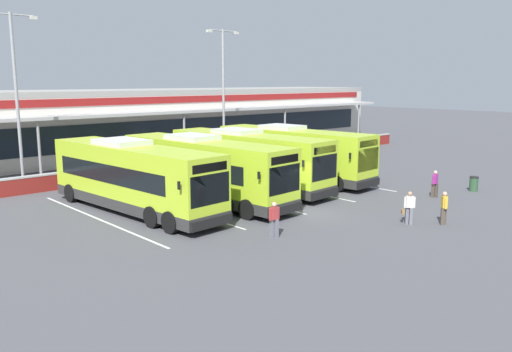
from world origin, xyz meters
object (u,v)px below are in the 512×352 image
object	(u,v)px
coach_bus_leftmost	(134,178)
pedestrian_child	(444,207)
pedestrian_in_dark_coat	(274,219)
pedestrian_with_handbag	(409,207)
coach_bus_right_centre	(293,155)
litter_bin	(474,184)
pedestrian_near_bin	(435,183)
coach_bus_centre	(247,161)
lamp_post_centre	(223,87)
lamp_post_west	(16,90)
coach_bus_left_centre	(204,171)

from	to	relation	value
coach_bus_leftmost	pedestrian_child	size ratio (longest dim) A/B	7.59
coach_bus_leftmost	pedestrian_in_dark_coat	xyz separation A→B (m)	(2.14, -8.37, -0.91)
pedestrian_with_handbag	pedestrian_in_dark_coat	xyz separation A→B (m)	(-6.32, 2.80, 0.02)
coach_bus_leftmost	coach_bus_right_centre	bearing A→B (deg)	2.86
litter_bin	pedestrian_with_handbag	bearing A→B (deg)	-171.64
pedestrian_near_bin	coach_bus_right_centre	bearing A→B (deg)	102.46
coach_bus_centre	lamp_post_centre	xyz separation A→B (m)	(5.99, 9.75, 4.50)
pedestrian_with_handbag	litter_bin	distance (m)	10.01
coach_bus_leftmost	lamp_post_centre	size ratio (longest dim) A/B	1.12
coach_bus_centre	coach_bus_right_centre	distance (m)	4.31
coach_bus_leftmost	lamp_post_centre	bearing A→B (deg)	35.38
coach_bus_centre	pedestrian_near_bin	bearing A→B (deg)	-55.81
coach_bus_centre	coach_bus_right_centre	world-z (taller)	same
coach_bus_leftmost	litter_bin	xyz separation A→B (m)	(18.36, -9.72, -1.32)
coach_bus_right_centre	coach_bus_centre	bearing A→B (deg)	-178.13
coach_bus_leftmost	pedestrian_in_dark_coat	world-z (taller)	coach_bus_leftmost
coach_bus_right_centre	pedestrian_in_dark_coat	size ratio (longest dim) A/B	7.59
lamp_post_centre	pedestrian_in_dark_coat	bearing A→B (deg)	-123.43
coach_bus_right_centre	lamp_post_west	xyz separation A→B (m)	(-14.82, 9.95, 4.50)
lamp_post_centre	pedestrian_child	bearing A→B (deg)	-101.88
coach_bus_left_centre	coach_bus_centre	size ratio (longest dim) A/B	1.00
coach_bus_leftmost	pedestrian_near_bin	bearing A→B (deg)	-31.10
lamp_post_west	coach_bus_leftmost	bearing A→B (deg)	-78.94
coach_bus_centre	pedestrian_in_dark_coat	xyz separation A→B (m)	(-6.30, -8.87, -0.91)
coach_bus_centre	pedestrian_in_dark_coat	bearing A→B (deg)	-125.42
pedestrian_in_dark_coat	lamp_post_west	bearing A→B (deg)	102.51
coach_bus_centre	litter_bin	size ratio (longest dim) A/B	13.23
coach_bus_centre	coach_bus_right_centre	bearing A→B (deg)	1.87
lamp_post_centre	litter_bin	size ratio (longest dim) A/B	11.83
coach_bus_left_centre	litter_bin	world-z (taller)	coach_bus_left_centre
coach_bus_left_centre	pedestrian_child	bearing A→B (deg)	-65.06
pedestrian_with_handbag	coach_bus_right_centre	bearing A→B (deg)	70.02
pedestrian_in_dark_coat	pedestrian_child	world-z (taller)	same
coach_bus_leftmost	lamp_post_centre	distance (m)	18.26
coach_bus_right_centre	lamp_post_west	bearing A→B (deg)	146.13
coach_bus_centre	pedestrian_with_handbag	bearing A→B (deg)	-89.90
pedestrian_near_bin	lamp_post_centre	size ratio (longest dim) A/B	0.15
coach_bus_left_centre	pedestrian_in_dark_coat	xyz separation A→B (m)	(-2.06, -7.83, -0.91)
coach_bus_left_centre	lamp_post_west	size ratio (longest dim) A/B	1.12
coach_bus_right_centre	pedestrian_with_handbag	distance (m)	12.60
coach_bus_leftmost	pedestrian_in_dark_coat	bearing A→B (deg)	-75.67
coach_bus_left_centre	coach_bus_leftmost	bearing A→B (deg)	172.72
coach_bus_right_centre	litter_bin	size ratio (longest dim) A/B	13.23
coach_bus_leftmost	coach_bus_left_centre	distance (m)	4.23
coach_bus_leftmost	pedestrian_with_handbag	world-z (taller)	coach_bus_leftmost
lamp_post_centre	coach_bus_right_centre	bearing A→B (deg)	-99.88
pedestrian_near_bin	lamp_post_west	bearing A→B (deg)	130.90
lamp_post_west	pedestrian_child	bearing A→B (deg)	-62.86
coach_bus_left_centre	pedestrian_in_dark_coat	world-z (taller)	coach_bus_left_centre
pedestrian_child	pedestrian_in_dark_coat	bearing A→B (deg)	152.30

